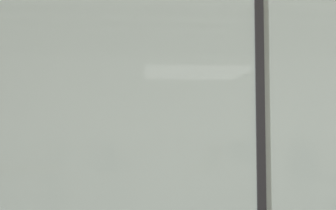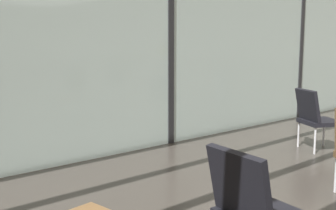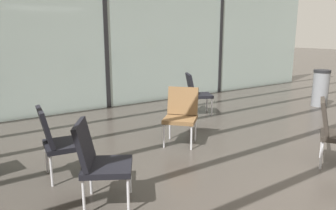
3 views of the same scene
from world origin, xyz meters
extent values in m
cube|color=#A3B7B2|center=(0.00, 5.20, 1.63)|extent=(14.00, 0.08, 3.26)
cube|color=black|center=(0.00, 5.20, 1.63)|extent=(0.10, 0.12, 3.26)
ellipsoid|color=#B2BCD6|center=(-1.09, 11.07, 2.18)|extent=(12.18, 4.36, 4.36)
sphere|color=black|center=(-3.54, 9.06, 2.51)|extent=(0.28, 0.28, 0.28)
sphere|color=black|center=(-2.64, 9.06, 2.51)|extent=(0.28, 0.28, 0.28)
sphere|color=black|center=(-1.74, 9.06, 2.51)|extent=(0.28, 0.28, 0.28)
sphere|color=black|center=(-0.84, 9.06, 2.51)|extent=(0.28, 0.28, 0.28)
sphere|color=black|center=(0.06, 9.06, 2.51)|extent=(0.28, 0.28, 0.28)
sphere|color=black|center=(0.96, 9.06, 2.51)|extent=(0.28, 0.28, 0.28)
camera|label=1|loc=(-1.32, 0.96, 1.16)|focal=41.22mm
camera|label=2|loc=(-4.10, 0.49, 1.51)|focal=44.72mm
camera|label=3|loc=(-3.01, -1.68, 1.72)|focal=34.46mm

